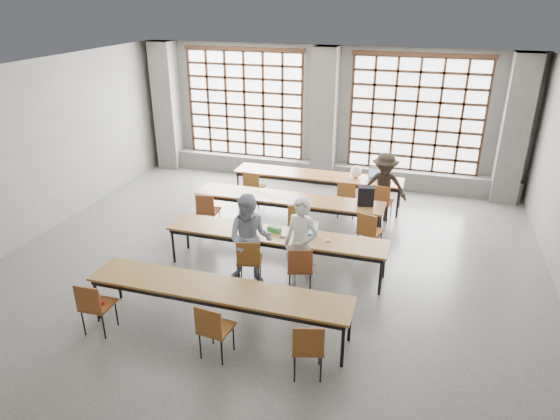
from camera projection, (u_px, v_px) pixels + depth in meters
The scene contains 39 objects.
floor at pixel (259, 279), 8.89m from camera, with size 11.00×11.00×0.00m, color #4C4C49.
ceiling at pixel (255, 79), 7.48m from camera, with size 11.00×11.00×0.00m, color silver.
wall_back at pixel (327, 115), 13.00m from camera, with size 10.00×10.00×0.00m, color slate.
wall_left at pixel (10, 160), 9.51m from camera, with size 11.00×11.00×0.00m, color slate.
column_left at pixel (167, 107), 13.95m from camera, with size 0.60×0.55×3.50m, color #585855.
column_mid at pixel (325, 117), 12.76m from camera, with size 0.60×0.55×3.50m, color #585855.
column_right at pixel (515, 130), 11.56m from camera, with size 0.60×0.55×3.50m, color #585855.
window_left at pixel (245, 105), 13.47m from camera, with size 3.32×0.12×3.00m.
window_right at pixel (416, 116), 12.27m from camera, with size 3.32×0.12×3.00m.
sill_ledge at pixel (323, 172), 13.43m from camera, with size 9.80×0.35×0.50m, color #585855.
desk_row_a at pixel (318, 177), 11.83m from camera, with size 4.00×0.70×0.73m.
desk_row_b at pixel (289, 200), 10.52m from camera, with size 4.00×0.70×0.73m.
desk_row_c at pixel (276, 237), 8.94m from camera, with size 4.00×0.70×0.73m.
desk_row_d at pixel (218, 291), 7.32m from camera, with size 4.00×0.70×0.73m.
chair_back_left at pixel (253, 185), 11.71m from camera, with size 0.44×0.44×0.88m.
chair_back_mid at pixel (346, 195), 11.12m from camera, with size 0.46×0.46×0.88m.
chair_back_right at pixel (382, 199), 10.91m from camera, with size 0.48×0.48×0.88m.
chair_mid_left at pixel (207, 208), 10.44m from camera, with size 0.45×0.45×0.88m.
chair_mid_centre at pixel (299, 220), 9.91m from camera, with size 0.42×0.43×0.88m.
chair_mid_right at pixel (369, 229), 9.55m from camera, with size 0.52×0.52×0.88m.
chair_front_left at pixel (249, 258), 8.52m from camera, with size 0.51×0.51×0.88m.
chair_front_right at pixel (300, 265), 8.28m from camera, with size 0.52×0.52×0.88m.
chair_near_left at pixel (94, 303), 7.27m from camera, with size 0.43×0.44×0.88m.
chair_near_mid at pixel (213, 326), 6.77m from camera, with size 0.46×0.47×0.88m.
chair_near_right at pixel (308, 344), 6.42m from camera, with size 0.52×0.52×0.88m.
student_male at pixel (301, 245), 8.27m from camera, with size 0.61×0.40×1.69m, color silver.
student_female at pixel (250, 240), 8.52m from camera, with size 0.79×0.62×1.63m, color navy.
student_back at pixel (384, 187), 10.93m from camera, with size 1.00×0.57×1.55m, color black.
laptop_front at pixel (307, 232), 8.84m from camera, with size 0.37×0.32×0.26m.
laptop_back at pixel (376, 176), 11.52m from camera, with size 0.38×0.32×0.26m.
mouse at pixel (328, 240), 8.63m from camera, with size 0.10×0.06×0.04m, color silver.
green_box at pixel (274, 229), 8.98m from camera, with size 0.25×0.09×0.09m, color #2A813B.
phone at pixel (284, 237), 8.77m from camera, with size 0.13×0.06×0.01m, color black.
paper_sheet_a at pixel (262, 193), 10.69m from camera, with size 0.30×0.21×0.00m, color white.
paper_sheet_b at pixel (274, 197), 10.53m from camera, with size 0.30×0.21×0.00m, color white.
paper_sheet_c at pixel (293, 198), 10.47m from camera, with size 0.30×0.21×0.00m, color white.
backpack at pixel (366, 196), 10.03m from camera, with size 0.32×0.20×0.40m, color black.
plastic_bag at pixel (356, 172), 11.55m from camera, with size 0.26×0.21×0.29m, color white.
red_pouch at pixel (97, 302), 7.36m from camera, with size 0.20×0.08×0.06m, color #AF1F15.
Camera 1 is at (2.57, -7.20, 4.70)m, focal length 32.00 mm.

